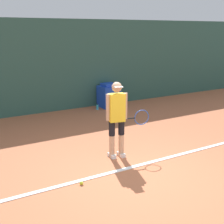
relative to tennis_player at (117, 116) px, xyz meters
The scene contains 7 objects.
ground_plane 1.39m from the tennis_player, 94.56° to the right, with size 24.00×24.00×0.00m, color #B76642.
back_wall 4.66m from the tennis_player, 91.01° to the left, with size 24.00×0.10×3.13m.
court_baseline 1.14m from the tennis_player, 97.18° to the right, with size 21.60×0.10×0.01m.
tennis_player is the anchor object (origin of this frame).
tennis_ball 1.74m from the tennis_player, 147.80° to the right, with size 0.07×0.07×0.07m.
covered_chair 4.75m from the tennis_player, 62.29° to the left, with size 0.67×0.68×0.88m.
water_bottle 4.41m from the tennis_player, 67.95° to the left, with size 0.08×0.08×0.21m.
Camera 1 is at (-3.34, -4.54, 2.76)m, focal length 50.00 mm.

